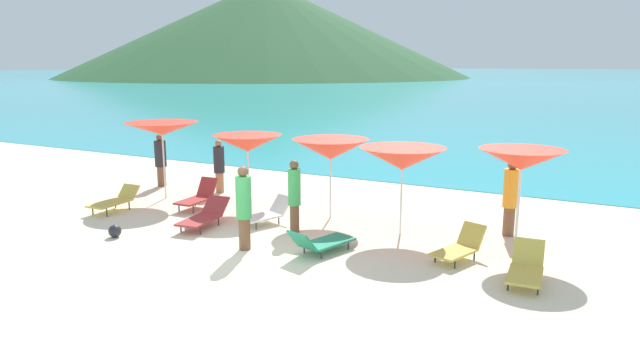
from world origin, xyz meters
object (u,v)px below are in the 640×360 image
Objects in this scene: beachgoer_0 at (161,159)px; beachgoer_1 at (244,206)px; umbrella_1 at (247,143)px; umbrella_4 at (521,160)px; beachgoer_4 at (294,194)px; lounge_chair_6 at (204,216)px; lounge_chair_5 at (460,247)px; umbrella_3 at (402,159)px; beachgoer_3 at (219,165)px; umbrella_0 at (162,129)px; lounge_chair_3 at (115,200)px; lounge_chair_0 at (321,242)px; lounge_chair_4 at (526,268)px; lounge_chair_2 at (267,213)px; beach_ball at (115,231)px; umbrella_2 at (331,149)px; beachgoer_2 at (511,196)px; lounge_chair_1 at (198,196)px.

beachgoer_1 reaches higher than beachgoer_0.
umbrella_1 is 0.92× the size of umbrella_4.
beachgoer_0 is 6.97m from beachgoer_4.
lounge_chair_6 is 0.97× the size of beachgoer_4.
umbrella_3 is at bearing 166.00° from lounge_chair_5.
umbrella_0 is at bearing -67.63° from beachgoer_3.
beachgoer_1 is (5.09, -1.00, 0.68)m from lounge_chair_3.
beachgoer_0 is (-7.83, 3.46, 0.64)m from lounge_chair_0.
beachgoer_3 is (2.29, 0.16, -0.03)m from beachgoer_0.
lounge_chair_4 is at bearing -8.04° from lounge_chair_6.
lounge_chair_4 is at bearing 10.94° from lounge_chair_2.
beachgoer_0 is (-10.55, 2.45, 0.62)m from lounge_chair_5.
lounge_chair_2 reaches higher than beach_ball.
umbrella_1 reaches higher than lounge_chair_3.
lounge_chair_5 is 4.06m from beachgoer_4.
lounge_chair_4 is (10.79, -0.08, -0.02)m from lounge_chair_3.
lounge_chair_3 is at bearing -157.89° from lounge_chair_5.
beachgoer_3 is 4.96m from beachgoer_4.
umbrella_2 is at bearing 176.16° from lounge_chair_5.
umbrella_3 is 0.94× the size of umbrella_4.
umbrella_3 is at bearing 149.20° from beachgoer_2.
umbrella_3 is 5.07m from lounge_chair_6.
umbrella_1 is 1.24× the size of lounge_chair_0.
umbrella_1 is 1.17× the size of beachgoer_4.
umbrella_2 is at bearing -50.71° from lounge_chair_0.
beachgoer_4 is (-2.31, -1.03, -0.89)m from umbrella_3.
umbrella_2 is 4.54m from beachgoer_2.
lounge_chair_6 is at bearing 175.75° from lounge_chair_4.
lounge_chair_3 is 10.38m from beachgoer_2.
lounge_chair_1 is at bearing -176.71° from umbrella_3.
lounge_chair_0 is at bearing -178.93° from lounge_chair_4.
umbrella_1 is 6.93× the size of beach_ball.
beachgoer_1 is at bearing -134.52° from umbrella_3.
umbrella_0 is at bearing 161.46° from lounge_chair_1.
lounge_chair_3 is at bearing -148.27° from lounge_chair_2.
lounge_chair_1 is at bearing -167.45° from umbrella_2.
lounge_chair_6 is at bearing -137.39° from umbrella_2.
umbrella_3 is (4.70, -0.46, 0.01)m from umbrella_1.
umbrella_3 is 1.49× the size of lounge_chair_4.
beachgoer_1 reaches higher than lounge_chair_0.
beachgoer_3 reaches higher than lounge_chair_2.
lounge_chair_5 is at bearing -8.53° from lounge_chair_1.
lounge_chair_0 is (-1.03, -2.10, -1.57)m from umbrella_3.
umbrella_3 is 1.19× the size of beachgoer_4.
umbrella_4 is at bearing 0.68° from umbrella_3.
lounge_chair_4 reaches higher than lounge_chair_5.
lounge_chair_0 is 5.61× the size of beach_ball.
beachgoer_1 is (1.91, -0.95, 0.70)m from lounge_chair_6.
lounge_chair_2 is at bearing -131.02° from beachgoer_0.
beachgoer_2 is (4.90, 3.77, -0.03)m from beachgoer_1.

